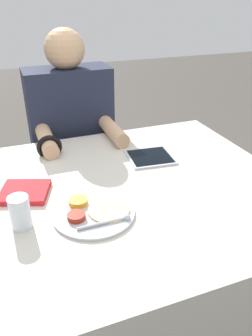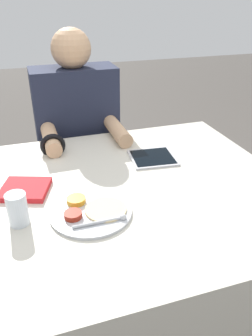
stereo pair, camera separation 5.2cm
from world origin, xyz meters
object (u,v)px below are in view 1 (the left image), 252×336
Objects in this scene: thali_tray at (94,212)px; drinking_glass at (20,212)px; red_notebook at (25,192)px; tablet_device at (150,157)px; person_diner at (74,155)px.

thali_tray is 2.52× the size of drinking_glass.
thali_tray is 0.28m from red_notebook.
thali_tray is 1.32× the size of red_notebook.
drinking_glass is at bearing 175.78° from thali_tray.
tablet_device is at bearing 27.02° from drinking_glass.
red_notebook is (-0.20, 0.20, 0.00)m from thali_tray.
tablet_device is at bearing 10.88° from red_notebook.
thali_tray reaches higher than tablet_device.
thali_tray is at bearing -138.21° from tablet_device.
person_diner is (-0.24, 0.48, -0.17)m from tablet_device.
drinking_glass is at bearing -112.46° from person_diner.
thali_tray is at bearing -45.16° from red_notebook.
person_diner reaches higher than red_notebook.
tablet_device is 0.17× the size of person_diner.
drinking_glass reaches higher than thali_tray.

